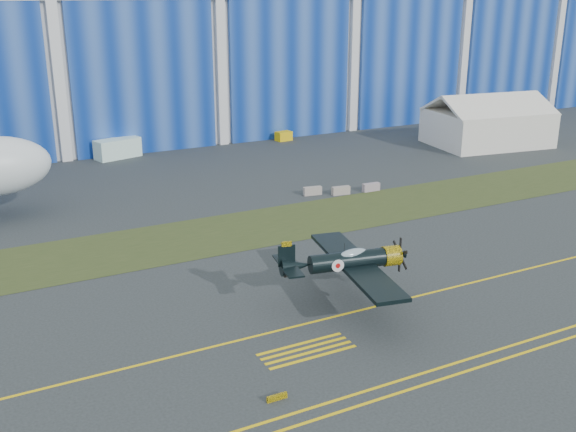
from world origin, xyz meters
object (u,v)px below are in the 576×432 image
tent (488,119)px  tug (284,136)px  warbird (348,261)px  shipping_container (118,148)px

tent → tug: 29.57m
warbird → tug: size_ratio=6.20×
shipping_container → tug: (24.53, -0.41, -0.61)m
warbird → shipping_container: warbird is taller
warbird → shipping_container: size_ratio=2.42×
tug → tent: bearing=-41.6°
warbird → tug: bearing=78.4°
shipping_container → warbird: bearing=-102.3°
shipping_container → tug: size_ratio=2.56×
shipping_container → tent: bearing=-34.3°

